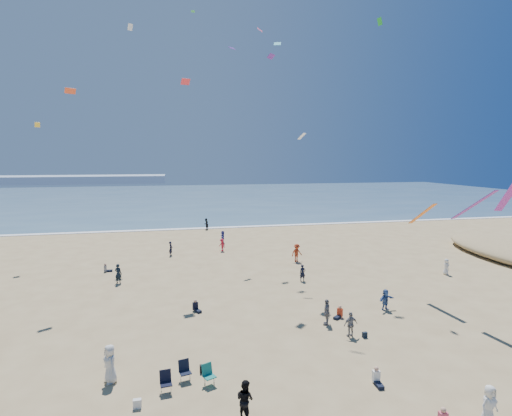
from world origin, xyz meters
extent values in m
plane|color=tan|center=(0.00, 0.00, 0.00)|extent=(220.00, 220.00, 0.00)
cube|color=#476B84|center=(0.00, 95.00, 0.03)|extent=(220.00, 100.00, 0.06)
cube|color=white|center=(0.00, 45.00, 0.04)|extent=(220.00, 1.20, 0.08)
cube|color=#7A8EA8|center=(-60.00, 170.00, 1.60)|extent=(110.00, 20.00, 3.20)
imported|color=#A73217|center=(9.61, 23.06, 0.94)|extent=(1.35, 0.99, 1.87)
imported|color=#375798|center=(11.62, 9.01, 0.75)|extent=(1.45, 0.87, 1.50)
imported|color=black|center=(-0.34, -0.61, 0.84)|extent=(1.01, 1.03, 1.68)
imported|color=black|center=(8.04, 16.59, 0.73)|extent=(0.55, 0.37, 1.47)
imported|color=gray|center=(7.30, 5.54, 0.77)|extent=(0.94, 0.48, 1.53)
imported|color=silver|center=(21.67, 15.66, 0.74)|extent=(0.61, 0.81, 1.48)
imported|color=silver|center=(9.19, -3.05, 0.83)|extent=(0.89, 0.66, 1.65)
imported|color=black|center=(-3.17, 28.48, 0.79)|extent=(0.51, 0.65, 1.59)
imported|color=gray|center=(6.56, 7.49, 0.85)|extent=(0.86, 1.07, 1.70)
imported|color=red|center=(2.64, 29.45, 0.73)|extent=(0.96, 1.09, 1.46)
imported|color=black|center=(-7.63, 19.35, 0.86)|extent=(0.74, 0.64, 1.72)
imported|color=silver|center=(-6.15, 3.44, 0.93)|extent=(0.90, 1.07, 1.86)
imported|color=#383D9A|center=(3.33, 34.04, 0.77)|extent=(0.57, 1.46, 1.54)
imported|color=black|center=(2.11, 43.96, 0.86)|extent=(1.02, 1.05, 1.71)
cube|color=silver|center=(-4.75, 1.06, 0.20)|extent=(0.35, 0.20, 0.40)
cube|color=black|center=(-1.75, 3.36, 0.19)|extent=(0.30, 0.22, 0.38)
cube|color=black|center=(8.08, 5.23, 0.17)|extent=(0.28, 0.18, 0.34)
cube|color=green|center=(14.41, 16.34, 22.04)|extent=(0.32, 0.51, 0.60)
cube|color=#5A1F8B|center=(5.41, 17.77, 19.11)|extent=(0.82, 0.82, 0.34)
cube|color=#532C91|center=(4.07, 30.09, 22.87)|extent=(0.92, 0.81, 0.33)
cube|color=gold|center=(-16.49, 30.74, 14.18)|extent=(0.59, 0.49, 0.50)
cube|color=green|center=(0.38, 38.31, 29.27)|extent=(0.46, 0.24, 0.35)
cube|color=#F84F27|center=(-10.57, 18.95, 15.95)|extent=(0.83, 0.64, 0.43)
cube|color=pink|center=(7.13, 29.58, 24.87)|extent=(0.68, 0.59, 0.43)
cube|color=silver|center=(-7.03, 33.95, 25.55)|extent=(0.63, 0.54, 0.68)
cube|color=#14CADE|center=(7.65, 24.01, 21.93)|extent=(0.74, 0.50, 0.34)
cube|color=white|center=(7.46, 15.62, 12.47)|extent=(0.80, 0.80, 0.51)
cube|color=red|center=(-1.57, 19.96, 17.19)|extent=(0.84, 0.61, 0.47)
cube|color=purple|center=(15.99, 6.29, 7.68)|extent=(0.35, 3.14, 2.21)
cube|color=orange|center=(15.62, 11.02, 6.49)|extent=(0.35, 2.64, 1.87)
cube|color=purple|center=(12.72, 0.22, 9.15)|extent=(0.35, 3.30, 2.33)
camera|label=1|loc=(-3.15, -15.64, 10.69)|focal=28.00mm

